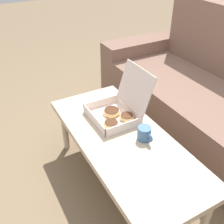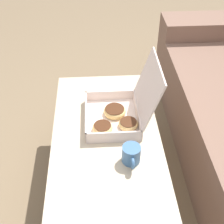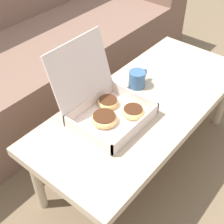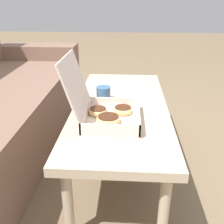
{
  "view_description": "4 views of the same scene",
  "coord_description": "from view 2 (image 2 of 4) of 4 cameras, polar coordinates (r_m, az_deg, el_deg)",
  "views": [
    {
      "loc": [
        1.0,
        -0.72,
        1.4
      ],
      "look_at": [
        -0.2,
        -0.06,
        0.46
      ],
      "focal_mm": 42.0,
      "sensor_mm": 36.0,
      "label": 1
    },
    {
      "loc": [
        0.94,
        -0.13,
        1.44
      ],
      "look_at": [
        -0.2,
        -0.06,
        0.46
      ],
      "focal_mm": 50.0,
      "sensor_mm": 36.0,
      "label": 2
    },
    {
      "loc": [
        -0.95,
        -0.67,
        1.31
      ],
      "look_at": [
        -0.2,
        -0.06,
        0.46
      ],
      "focal_mm": 50.0,
      "sensor_mm": 36.0,
      "label": 3
    },
    {
      "loc": [
        -1.32,
        -0.13,
        0.97
      ],
      "look_at": [
        -0.2,
        -0.06,
        0.46
      ],
      "focal_mm": 42.0,
      "sensor_mm": 36.0,
      "label": 4
    }
  ],
  "objects": [
    {
      "name": "pastry_box",
      "position": [
        1.5,
        1.54,
        -0.04
      ],
      "size": [
        0.31,
        0.34,
        0.31
      ],
      "color": "silver",
      "rests_on": "coffee_table"
    },
    {
      "name": "coffee_table",
      "position": [
        1.43,
        -0.88,
        -8.22
      ],
      "size": [
        1.17,
        0.5,
        0.41
      ],
      "color": "#C6B293",
      "rests_on": "ground_plane"
    },
    {
      "name": "ground_plane",
      "position": [
        1.72,
        2.47,
        -16.06
      ],
      "size": [
        12.0,
        12.0,
        0.0
      ],
      "primitive_type": "plane",
      "color": "#756047"
    },
    {
      "name": "coffee_mug",
      "position": [
        1.33,
        3.55,
        -7.79
      ],
      "size": [
        0.12,
        0.08,
        0.08
      ],
      "color": "#3D6693",
      "rests_on": "coffee_table"
    }
  ]
}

